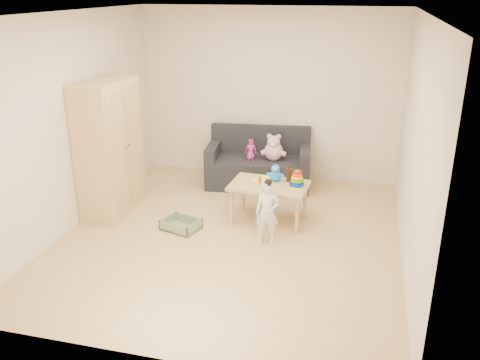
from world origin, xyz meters
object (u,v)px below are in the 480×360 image
(toddler, at_px, (267,213))
(wardrobe, at_px, (109,148))
(play_table, at_px, (269,203))
(sofa, at_px, (258,172))

(toddler, bearing_deg, wardrobe, 161.02)
(play_table, distance_m, toddler, 0.60)
(play_table, bearing_deg, toddler, -80.70)
(sofa, height_order, toddler, toddler)
(wardrobe, distance_m, sofa, 2.30)
(play_table, bearing_deg, wardrobe, -175.14)
(wardrobe, distance_m, toddler, 2.29)
(wardrobe, distance_m, play_table, 2.20)
(sofa, bearing_deg, play_table, -78.25)
(wardrobe, xyz_separation_m, play_table, (2.10, 0.18, -0.63))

